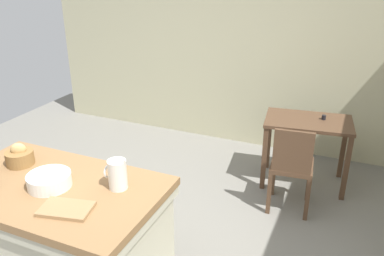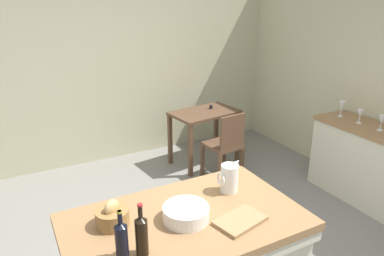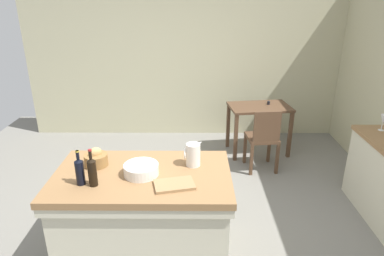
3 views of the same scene
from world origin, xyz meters
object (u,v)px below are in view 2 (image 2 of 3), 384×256
(writing_desk, at_px, (205,120))
(wash_bowl, at_px, (186,213))
(wooden_chair, at_px, (226,144))
(wine_bottle_dark, at_px, (142,234))
(wine_glass_left, at_px, (382,120))
(wine_glass_middle, at_px, (360,114))
(pitcher, at_px, (229,178))
(bread_basket, at_px, (112,216))
(cutting_board, at_px, (240,220))
(wine_glass_right, at_px, (342,106))
(side_cabinet, at_px, (363,162))
(wine_bottle_amber, at_px, (122,240))

(writing_desk, relative_size, wash_bowl, 3.20)
(wooden_chair, height_order, wine_bottle_dark, wine_bottle_dark)
(wine_glass_left, bearing_deg, writing_desk, 122.02)
(wash_bowl, distance_m, wine_glass_middle, 2.68)
(pitcher, bearing_deg, bread_basket, -179.38)
(pitcher, xyz_separation_m, cutting_board, (-0.15, -0.36, -0.10))
(writing_desk, relative_size, wine_glass_left, 5.77)
(writing_desk, height_order, cutting_board, cutting_board)
(wine_bottle_dark, height_order, wine_glass_middle, wine_bottle_dark)
(cutting_board, xyz_separation_m, wine_glass_right, (2.29, 1.19, 0.14))
(side_cabinet, relative_size, writing_desk, 1.21)
(cutting_board, distance_m, wine_glass_left, 2.38)
(writing_desk, bearing_deg, wash_bowl, -122.48)
(writing_desk, xyz_separation_m, wash_bowl, (-1.45, -2.27, 0.28))
(cutting_board, xyz_separation_m, wine_bottle_dark, (-0.66, 0.01, 0.12))
(writing_desk, bearing_deg, wine_bottle_amber, -128.28)
(cutting_board, distance_m, wine_glass_right, 2.59)
(wine_bottle_dark, distance_m, wine_glass_right, 3.18)
(wooden_chair, xyz_separation_m, cutting_board, (-1.11, -1.86, 0.38))
(wash_bowl, height_order, bread_basket, bread_basket)
(wine_glass_middle, bearing_deg, wooden_chair, 141.17)
(bread_basket, height_order, cutting_board, bread_basket)
(bread_basket, height_order, wine_glass_middle, same)
(wine_bottle_dark, relative_size, wine_bottle_amber, 1.06)
(bread_basket, xyz_separation_m, wine_glass_middle, (3.01, 0.56, 0.06))
(side_cabinet, relative_size, cutting_board, 3.59)
(wine_glass_right, bearing_deg, wine_bottle_dark, -158.23)
(wine_bottle_amber, bearing_deg, writing_desk, 51.72)
(pitcher, height_order, wash_bowl, pitcher)
(wash_bowl, height_order, cutting_board, wash_bowl)
(side_cabinet, height_order, pitcher, pitcher)
(wine_glass_middle, bearing_deg, wash_bowl, -164.17)
(pitcher, relative_size, wine_bottle_dark, 0.79)
(side_cabinet, xyz_separation_m, wine_bottle_amber, (-3.07, -0.76, 0.54))
(side_cabinet, relative_size, pitcher, 4.58)
(side_cabinet, distance_m, writing_desk, 2.04)
(cutting_board, height_order, wine_bottle_amber, wine_bottle_amber)
(side_cabinet, distance_m, wine_glass_left, 0.57)
(wash_bowl, xyz_separation_m, bread_basket, (-0.44, 0.17, 0.02))
(wine_bottle_amber, xyz_separation_m, wine_glass_left, (3.05, 0.63, 0.01))
(side_cabinet, relative_size, wooden_chair, 1.28)
(side_cabinet, bearing_deg, bread_basket, -171.83)
(side_cabinet, relative_size, wine_glass_left, 6.96)
(side_cabinet, relative_size, wine_bottle_amber, 3.82)
(wine_glass_middle, xyz_separation_m, wine_glass_right, (0.01, 0.27, 0.02))
(cutting_board, height_order, wine_glass_middle, wine_glass_middle)
(side_cabinet, distance_m, cutting_board, 2.46)
(wooden_chair, distance_m, wine_glass_left, 1.75)
(writing_desk, relative_size, wooden_chair, 1.06)
(wash_bowl, height_order, wine_bottle_dark, wine_bottle_dark)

